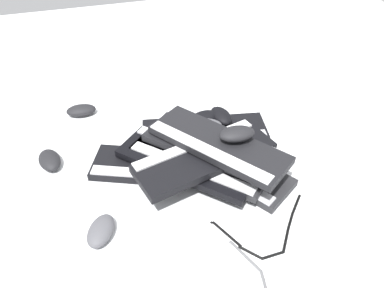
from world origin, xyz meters
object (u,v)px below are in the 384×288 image
mouse_2 (101,231)px  keyboard_7 (218,144)px  keyboard_0 (162,167)px  keyboard_2 (205,131)px  mouse_4 (81,110)px  mouse_1 (50,160)px  keyboard_1 (224,164)px  keyboard_4 (187,162)px  keyboard_5 (205,157)px  mouse_3 (237,134)px  keyboard_3 (199,160)px  mouse_6 (204,118)px  mouse_0 (221,116)px  keyboard_6 (213,146)px  mouse_5 (206,125)px

mouse_2 → keyboard_7: bearing=138.8°
keyboard_0 → keyboard_2: bearing=-144.2°
mouse_2 → mouse_4: size_ratio=1.00×
mouse_1 → keyboard_2: bearing=-103.4°
keyboard_1 → keyboard_4: (0.12, -0.01, 0.03)m
keyboard_0 → keyboard_7: size_ratio=1.04×
keyboard_4 → keyboard_5: (-0.05, 0.03, 0.03)m
keyboard_0 → mouse_3: bearing=166.0°
keyboard_3 → keyboard_1: bearing=173.6°
mouse_3 → mouse_6: mouse_3 is taller
mouse_0 → keyboard_6: bearing=145.4°
keyboard_2 → keyboard_4: (0.11, 0.17, 0.03)m
keyboard_5 → mouse_3: mouse_3 is taller
keyboard_0 → keyboard_6: bearing=174.1°
keyboard_3 → keyboard_7: size_ratio=0.95×
mouse_3 → mouse_5: mouse_3 is taller
mouse_0 → mouse_5: same height
mouse_2 → mouse_6: mouse_6 is taller
mouse_0 → mouse_4: (0.48, -0.23, -0.03)m
keyboard_5 → keyboard_0: bearing=-24.4°
mouse_1 → mouse_5: 0.53m
keyboard_1 → keyboard_5: size_ratio=0.97×
keyboard_3 → mouse_0: mouse_0 is taller
keyboard_7 → mouse_4: (0.39, -0.43, -0.08)m
keyboard_4 → mouse_3: (-0.15, 0.03, 0.10)m
mouse_1 → mouse_4: same height
keyboard_6 → mouse_0: bearing=-117.9°
mouse_4 → mouse_5: bearing=-28.0°
keyboard_3 → mouse_0: (-0.15, -0.20, 0.01)m
keyboard_3 → keyboard_6: size_ratio=0.99×
mouse_0 → keyboard_3: bearing=136.7°
keyboard_2 → keyboard_4: bearing=55.6°
mouse_3 → mouse_0: bearing=-95.4°
mouse_2 → mouse_5: 0.52m
keyboard_7 → mouse_6: 0.22m
mouse_1 → keyboard_1: bearing=-122.0°
keyboard_2 → mouse_2: bearing=39.9°
keyboard_0 → mouse_4: size_ratio=4.22×
keyboard_6 → mouse_0: (-0.09, -0.18, -0.02)m
keyboard_3 → mouse_2: bearing=26.9°
keyboard_1 → keyboard_2: bearing=-87.6°
mouse_0 → mouse_6: bearing=76.6°
keyboard_2 → mouse_4: bearing=-31.4°
keyboard_2 → mouse_3: 0.23m
keyboard_0 → keyboard_4: keyboard_4 is taller
keyboard_4 → keyboard_7: (-0.09, 0.02, 0.06)m
keyboard_6 → mouse_4: bearing=-46.2°
keyboard_0 → mouse_6: 0.26m
mouse_1 → mouse_6: mouse_6 is taller
keyboard_7 → mouse_5: 0.18m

